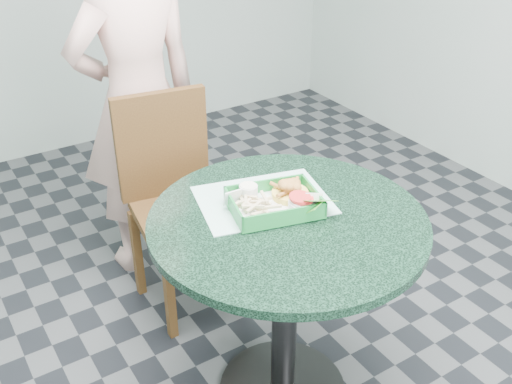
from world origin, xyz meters
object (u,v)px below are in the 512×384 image
cafe_table (286,266)px  sauce_ramekin (246,198)px  food_basket (274,211)px  crab_sandwich (285,191)px  dining_chair (175,189)px  diner_person (137,88)px

cafe_table → sauce_ramekin: 0.27m
cafe_table → sauce_ramekin: bearing=120.8°
food_basket → crab_sandwich: bearing=29.2°
dining_chair → food_basket: dining_chair is taller
diner_person → crab_sandwich: 0.96m
sauce_ramekin → dining_chair: bearing=88.1°
cafe_table → dining_chair: bearing=94.3°
food_basket → crab_sandwich: crab_sandwich is taller
diner_person → sauce_ramekin: (-0.02, -0.92, -0.07)m
dining_chair → diner_person: (0.00, 0.32, 0.34)m
cafe_table → diner_person: 1.09m
crab_sandwich → sauce_ramekin: size_ratio=1.99×
cafe_table → crab_sandwich: bearing=59.8°
food_basket → crab_sandwich: 0.08m
cafe_table → diner_person: diner_person is taller
food_basket → dining_chair: bearing=93.7°
food_basket → sauce_ramekin: bearing=132.4°
cafe_table → crab_sandwich: crab_sandwich is taller
dining_chair → sauce_ramekin: size_ratio=15.46×
food_basket → sauce_ramekin: size_ratio=4.56×
cafe_table → diner_person: size_ratio=0.50×
cafe_table → dining_chair: 0.73m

